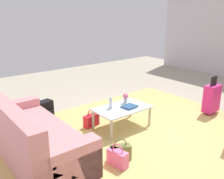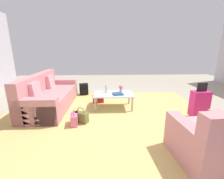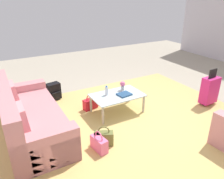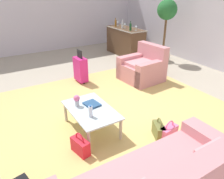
{
  "view_description": "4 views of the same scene",
  "coord_description": "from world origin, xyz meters",
  "px_view_note": "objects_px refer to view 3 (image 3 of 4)",
  "views": [
    {
      "loc": [
        3.34,
        2.87,
        2.16
      ],
      "look_at": [
        0.68,
        -0.45,
        0.84
      ],
      "focal_mm": 40.0,
      "sensor_mm": 36.0,
      "label": 1
    },
    {
      "loc": [
        0.59,
        3.43,
        1.59
      ],
      "look_at": [
        0.47,
        0.23,
        0.72
      ],
      "focal_mm": 24.0,
      "sensor_mm": 36.0,
      "label": 2
    },
    {
      "loc": [
        2.51,
        3.04,
        2.34
      ],
      "look_at": [
        0.78,
        -0.05,
        0.78
      ],
      "focal_mm": 35.0,
      "sensor_mm": 36.0,
      "label": 3
    },
    {
      "loc": [
        3.26,
        -1.83,
        2.28
      ],
      "look_at": [
        0.76,
        -0.31,
        0.87
      ],
      "focal_mm": 35.0,
      "sensor_mm": 36.0,
      "label": 4
    }
  ],
  "objects_px": {
    "coffee_table": "(117,97)",
    "backpack_black": "(54,92)",
    "couch": "(27,119)",
    "handbag_pink": "(99,144)",
    "water_bottle": "(107,91)",
    "coffee_table_book": "(124,94)",
    "handbag_red": "(90,104)",
    "handbag_olive": "(104,138)",
    "suitcase_magenta": "(210,90)",
    "flower_vase": "(123,85)"
  },
  "relations": [
    {
      "from": "flower_vase",
      "to": "suitcase_magenta",
      "type": "distance_m",
      "value": 1.98
    },
    {
      "from": "coffee_table",
      "to": "flower_vase",
      "type": "bearing_deg",
      "value": -145.71
    },
    {
      "from": "flower_vase",
      "to": "handbag_olive",
      "type": "distance_m",
      "value": 1.45
    },
    {
      "from": "couch",
      "to": "flower_vase",
      "type": "distance_m",
      "value": 2.03
    },
    {
      "from": "suitcase_magenta",
      "to": "handbag_olive",
      "type": "distance_m",
      "value": 2.77
    },
    {
      "from": "suitcase_magenta",
      "to": "handbag_olive",
      "type": "xyz_separation_m",
      "value": [
        2.76,
        0.15,
        -0.23
      ]
    },
    {
      "from": "coffee_table_book",
      "to": "handbag_red",
      "type": "height_order",
      "value": "coffee_table_book"
    },
    {
      "from": "water_bottle",
      "to": "flower_vase",
      "type": "relative_size",
      "value": 1.0
    },
    {
      "from": "suitcase_magenta",
      "to": "backpack_black",
      "type": "xyz_separation_m",
      "value": [
        3.0,
        -1.99,
        -0.16
      ]
    },
    {
      "from": "coffee_table_book",
      "to": "handbag_olive",
      "type": "bearing_deg",
      "value": 33.75
    },
    {
      "from": "coffee_table",
      "to": "suitcase_magenta",
      "type": "distance_m",
      "value": 2.12
    },
    {
      "from": "suitcase_magenta",
      "to": "handbag_pink",
      "type": "height_order",
      "value": "suitcase_magenta"
    },
    {
      "from": "suitcase_magenta",
      "to": "handbag_olive",
      "type": "relative_size",
      "value": 2.37
    },
    {
      "from": "water_bottle",
      "to": "suitcase_magenta",
      "type": "distance_m",
      "value": 2.35
    },
    {
      "from": "couch",
      "to": "coffee_table",
      "type": "xyz_separation_m",
      "value": [
        -1.8,
        0.1,
        0.05
      ]
    },
    {
      "from": "suitcase_magenta",
      "to": "handbag_olive",
      "type": "bearing_deg",
      "value": 3.03
    },
    {
      "from": "handbag_red",
      "to": "handbag_pink",
      "type": "height_order",
      "value": "same"
    },
    {
      "from": "couch",
      "to": "handbag_red",
      "type": "distance_m",
      "value": 1.4
    },
    {
      "from": "water_bottle",
      "to": "handbag_olive",
      "type": "bearing_deg",
      "value": 59.4
    },
    {
      "from": "coffee_table",
      "to": "backpack_black",
      "type": "bearing_deg",
      "value": -52.27
    },
    {
      "from": "backpack_black",
      "to": "handbag_pink",
      "type": "bearing_deg",
      "value": 92.74
    },
    {
      "from": "coffee_table_book",
      "to": "suitcase_magenta",
      "type": "height_order",
      "value": "suitcase_magenta"
    },
    {
      "from": "coffee_table",
      "to": "handbag_red",
      "type": "bearing_deg",
      "value": -42.54
    },
    {
      "from": "coffee_table",
      "to": "water_bottle",
      "type": "xyz_separation_m",
      "value": [
        0.2,
        -0.1,
        0.14
      ]
    },
    {
      "from": "suitcase_magenta",
      "to": "handbag_red",
      "type": "bearing_deg",
      "value": -24.37
    },
    {
      "from": "coffee_table",
      "to": "backpack_black",
      "type": "relative_size",
      "value": 2.67
    },
    {
      "from": "coffee_table_book",
      "to": "handbag_pink",
      "type": "relative_size",
      "value": 0.76
    },
    {
      "from": "coffee_table",
      "to": "water_bottle",
      "type": "distance_m",
      "value": 0.27
    },
    {
      "from": "water_bottle",
      "to": "handbag_red",
      "type": "height_order",
      "value": "water_bottle"
    },
    {
      "from": "flower_vase",
      "to": "handbag_red",
      "type": "distance_m",
      "value": 0.82
    },
    {
      "from": "suitcase_magenta",
      "to": "coffee_table_book",
      "type": "bearing_deg",
      "value": -18.25
    },
    {
      "from": "handbag_olive",
      "to": "handbag_red",
      "type": "distance_m",
      "value": 1.29
    },
    {
      "from": "couch",
      "to": "handbag_red",
      "type": "xyz_separation_m",
      "value": [
        -1.36,
        -0.31,
        -0.18
      ]
    },
    {
      "from": "coffee_table",
      "to": "couch",
      "type": "bearing_deg",
      "value": -3.18
    },
    {
      "from": "coffee_table",
      "to": "backpack_black",
      "type": "xyz_separation_m",
      "value": [
        1.0,
        -1.29,
        -0.17
      ]
    },
    {
      "from": "handbag_olive",
      "to": "handbag_pink",
      "type": "xyz_separation_m",
      "value": [
        0.13,
        0.09,
        0.0
      ]
    },
    {
      "from": "coffee_table",
      "to": "handbag_pink",
      "type": "distance_m",
      "value": 1.31
    },
    {
      "from": "coffee_table_book",
      "to": "handbag_red",
      "type": "bearing_deg",
      "value": -48.14
    },
    {
      "from": "coffee_table_book",
      "to": "handbag_pink",
      "type": "height_order",
      "value": "coffee_table_book"
    },
    {
      "from": "coffee_table",
      "to": "handbag_red",
      "type": "xyz_separation_m",
      "value": [
        0.44,
        -0.41,
        -0.23
      ]
    },
    {
      "from": "backpack_black",
      "to": "handbag_olive",
      "type": "bearing_deg",
      "value": 96.37
    },
    {
      "from": "couch",
      "to": "coffee_table",
      "type": "bearing_deg",
      "value": 176.82
    },
    {
      "from": "water_bottle",
      "to": "coffee_table_book",
      "type": "height_order",
      "value": "water_bottle"
    },
    {
      "from": "couch",
      "to": "water_bottle",
      "type": "relative_size",
      "value": 11.06
    },
    {
      "from": "flower_vase",
      "to": "couch",
      "type": "bearing_deg",
      "value": 1.42
    },
    {
      "from": "water_bottle",
      "to": "handbag_red",
      "type": "bearing_deg",
      "value": -51.6
    },
    {
      "from": "water_bottle",
      "to": "coffee_table_book",
      "type": "relative_size",
      "value": 0.75
    },
    {
      "from": "couch",
      "to": "handbag_pink",
      "type": "distance_m",
      "value": 1.39
    },
    {
      "from": "handbag_olive",
      "to": "backpack_black",
      "type": "bearing_deg",
      "value": -83.63
    },
    {
      "from": "couch",
      "to": "coffee_table_book",
      "type": "distance_m",
      "value": 1.93
    }
  ]
}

